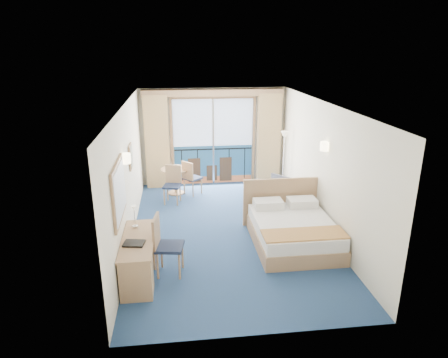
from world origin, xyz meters
The scene contains 22 objects.
floor centered at (0.00, 0.00, 0.00)m, with size 6.50×6.50×0.00m, color navy.
room_walls centered at (0.00, 0.00, 1.78)m, with size 4.04×6.54×2.72m.
balcony_door centered at (-0.01, 3.22, 1.14)m, with size 2.36×0.03×2.52m.
curtain_left centered at (-1.55, 3.07, 1.28)m, with size 0.65×0.22×2.55m, color tan.
curtain_right centered at (1.55, 3.07, 1.28)m, with size 0.65×0.22×2.55m, color tan.
pelmet centered at (0.00, 3.10, 2.58)m, with size 3.80×0.25×0.18m, color tan.
mirror centered at (-1.97, -1.50, 1.55)m, with size 0.05×1.25×0.95m.
wall_print centered at (-1.97, 0.45, 1.60)m, with size 0.04×0.42×0.52m.
sconce_left centered at (-1.94, -0.60, 1.85)m, with size 0.18×0.18×0.18m, color #F6E3AC.
sconce_right centered at (1.94, -0.15, 1.85)m, with size 0.18×0.18×0.18m, color #F6E3AC.
bed centered at (1.21, -0.68, 0.30)m, with size 1.69×2.01×1.06m.
nightstand centered at (1.79, 0.47, 0.25)m, with size 0.38×0.36×0.50m, color tan.
phone centered at (1.83, 0.46, 0.53)m, with size 0.17×0.13×0.07m, color white.
armchair centered at (1.38, 1.54, 0.32)m, with size 0.69×0.71×0.65m, color #474A56.
floor_lamp centered at (1.79, 2.31, 1.25)m, with size 0.23×0.23×1.65m.
desk centered at (-1.73, -1.97, 0.40)m, with size 0.53×1.54×0.72m.
desk_chair centered at (-1.30, -1.50, 0.60)m, with size 0.53×0.53×1.07m.
folder centered at (-1.77, -1.75, 0.74)m, with size 0.33×0.25×0.03m, color black.
desk_lamp centered at (-1.80, -1.12, 1.02)m, with size 0.11×0.11×0.40m.
round_table centered at (-1.09, 2.47, 0.52)m, with size 0.77×0.77×0.69m.
table_chair_a centered at (-0.69, 2.32, 0.52)m, with size 0.57×0.57×0.92m.
table_chair_b centered at (-1.16, 1.86, 0.53)m, with size 0.49×0.50×0.94m.
Camera 1 is at (-1.01, -7.67, 3.78)m, focal length 32.00 mm.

